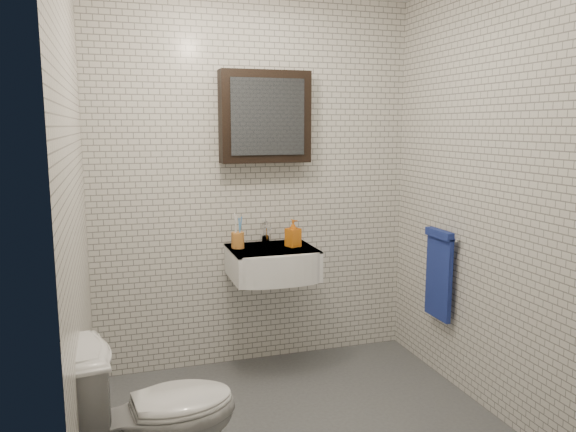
% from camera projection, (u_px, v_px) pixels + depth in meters
% --- Properties ---
extents(ground, '(2.20, 2.00, 0.01)m').
position_uv_depth(ground, '(303.00, 428.00, 3.07)').
color(ground, '#484B4F').
rests_on(ground, ground).
extents(room_shell, '(2.22, 2.02, 2.51)m').
position_uv_depth(room_shell, '(304.00, 161.00, 2.84)').
color(room_shell, silver).
rests_on(room_shell, ground).
extents(washbasin, '(0.55, 0.50, 0.20)m').
position_uv_depth(washbasin, '(274.00, 263.00, 3.66)').
color(washbasin, white).
rests_on(washbasin, room_shell).
extents(faucet, '(0.06, 0.20, 0.15)m').
position_uv_depth(faucet, '(266.00, 233.00, 3.82)').
color(faucet, silver).
rests_on(faucet, washbasin).
extents(mirror_cabinet, '(0.60, 0.15, 0.60)m').
position_uv_depth(mirror_cabinet, '(265.00, 117.00, 3.69)').
color(mirror_cabinet, black).
rests_on(mirror_cabinet, room_shell).
extents(towel_rail, '(0.09, 0.30, 0.58)m').
position_uv_depth(towel_rail, '(439.00, 270.00, 3.60)').
color(towel_rail, silver).
rests_on(towel_rail, room_shell).
extents(toothbrush_cup, '(0.09, 0.09, 0.23)m').
position_uv_depth(toothbrush_cup, '(238.00, 239.00, 3.67)').
color(toothbrush_cup, '#C47931').
rests_on(toothbrush_cup, washbasin).
extents(soap_bottle, '(0.11, 0.11, 0.18)m').
position_uv_depth(soap_bottle, '(293.00, 233.00, 3.71)').
color(soap_bottle, orange).
rests_on(soap_bottle, washbasin).
extents(toilet, '(0.78, 0.51, 0.75)m').
position_uv_depth(toilet, '(155.00, 414.00, 2.50)').
color(toilet, silver).
rests_on(toilet, ground).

